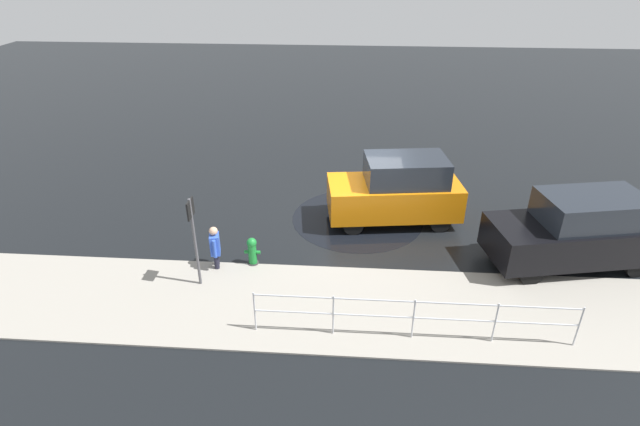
# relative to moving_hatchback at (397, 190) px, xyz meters

# --- Properties ---
(ground_plane) EXTENTS (60.00, 60.00, 0.00)m
(ground_plane) POSITION_rel_moving_hatchback_xyz_m (1.09, 0.11, -1.03)
(ground_plane) COLOR black
(kerb_strip) EXTENTS (24.00, 3.20, 0.04)m
(kerb_strip) POSITION_rel_moving_hatchback_xyz_m (1.09, 4.31, -1.01)
(kerb_strip) COLOR gray
(kerb_strip) RESTS_ON ground
(moving_hatchback) EXTENTS (4.09, 2.19, 2.06)m
(moving_hatchback) POSITION_rel_moving_hatchback_xyz_m (0.00, 0.00, 0.00)
(moving_hatchback) COLOR orange
(moving_hatchback) RESTS_ON ground
(parked_sedan) EXTENTS (4.56, 2.54, 1.98)m
(parked_sedan) POSITION_rel_moving_hatchback_xyz_m (-4.51, 2.01, -0.03)
(parked_sedan) COLOR black
(parked_sedan) RESTS_ON ground
(fire_hydrant) EXTENTS (0.42, 0.31, 0.80)m
(fire_hydrant) POSITION_rel_moving_hatchback_xyz_m (3.89, 2.68, -0.63)
(fire_hydrant) COLOR #197A2D
(fire_hydrant) RESTS_ON ground
(pedestrian) EXTENTS (0.32, 0.56, 1.22)m
(pedestrian) POSITION_rel_moving_hatchback_xyz_m (4.81, 2.89, -0.34)
(pedestrian) COLOR blue
(pedestrian) RESTS_ON ground
(metal_railing) EXTENTS (6.81, 0.04, 1.05)m
(metal_railing) POSITION_rel_moving_hatchback_xyz_m (-0.05, 5.24, -0.31)
(metal_railing) COLOR #B7BABF
(metal_railing) RESTS_ON ground
(sign_post) EXTENTS (0.07, 0.44, 2.40)m
(sign_post) POSITION_rel_moving_hatchback_xyz_m (5.03, 3.66, 0.55)
(sign_post) COLOR #4C4C51
(sign_post) RESTS_ON ground
(puddle_patch) EXTENTS (4.03, 4.03, 0.01)m
(puddle_patch) POSITION_rel_moving_hatchback_xyz_m (1.14, -0.03, -1.02)
(puddle_patch) COLOR black
(puddle_patch) RESTS_ON ground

